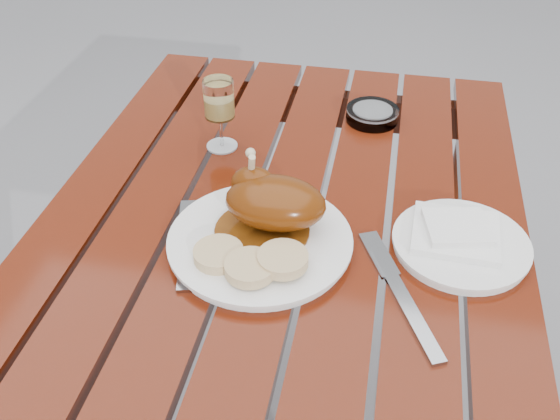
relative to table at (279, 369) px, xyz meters
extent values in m
cube|color=maroon|center=(0.00, 0.00, 0.00)|extent=(0.80, 1.20, 0.75)
cylinder|color=white|center=(-0.02, -0.06, 0.38)|extent=(0.36, 0.36, 0.02)
cylinder|color=#602F0B|center=(-0.02, -0.04, 0.40)|extent=(0.15, 0.15, 0.00)
ellipsoid|color=#6D2D08|center=(0.00, -0.02, 0.44)|extent=(0.16, 0.11, 0.08)
ellipsoid|color=#6D2D08|center=(-0.04, 0.01, 0.45)|extent=(0.07, 0.05, 0.06)
cylinder|color=#C6B28C|center=(-0.05, 0.01, 0.47)|extent=(0.02, 0.04, 0.08)
cylinder|color=#E1C089|center=(-0.07, -0.11, 0.40)|extent=(0.08, 0.08, 0.02)
cylinder|color=#E1C089|center=(-0.02, -0.14, 0.41)|extent=(0.08, 0.08, 0.02)
cylinder|color=#E1C089|center=(0.03, -0.11, 0.41)|extent=(0.08, 0.08, 0.02)
cylinder|color=#D6B861|center=(-0.16, 0.21, 0.45)|extent=(0.06, 0.06, 0.14)
cylinder|color=white|center=(0.29, 0.00, 0.38)|extent=(0.27, 0.27, 0.02)
cube|color=white|center=(0.28, 0.01, 0.40)|extent=(0.14, 0.13, 0.01)
cylinder|color=#B2B7BC|center=(0.12, 0.37, 0.39)|extent=(0.13, 0.13, 0.03)
cube|color=gray|center=(-0.13, -0.08, 0.38)|extent=(0.07, 0.20, 0.01)
cube|color=gray|center=(0.21, -0.13, 0.38)|extent=(0.12, 0.21, 0.01)
camera|label=1|loc=(0.15, -0.77, 1.03)|focal=40.00mm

